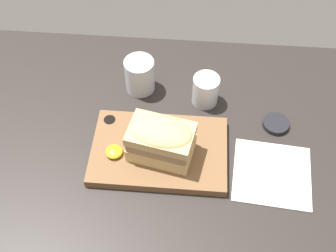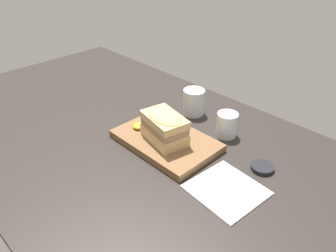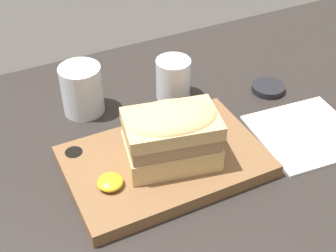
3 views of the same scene
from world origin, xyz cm
name	(u,v)px [view 3 (image 3 of 3)]	position (x,y,z in cm)	size (l,w,h in cm)	color
dining_table	(163,199)	(0.00, 0.00, 1.00)	(181.05, 90.25, 2.00)	#282321
serving_board	(164,161)	(2.80, 5.34, 3.16)	(31.22, 20.34, 2.37)	brown
sandwich	(172,134)	(3.48, 4.18, 9.61)	(15.67, 11.65, 9.85)	tan
mustard_dollop	(110,182)	(-7.20, 3.00, 5.09)	(3.91, 3.91, 1.56)	gold
water_glass	(82,92)	(-3.99, 25.74, 6.03)	(7.59, 7.59, 9.27)	silver
wine_glass	(173,80)	(12.98, 22.55, 5.71)	(6.62, 6.62, 7.97)	silver
napkin	(306,133)	(28.85, 1.85, 2.20)	(18.61, 17.93, 0.40)	white
condiment_dish	(268,88)	(30.65, 15.88, 2.64)	(6.43, 6.43, 1.28)	black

